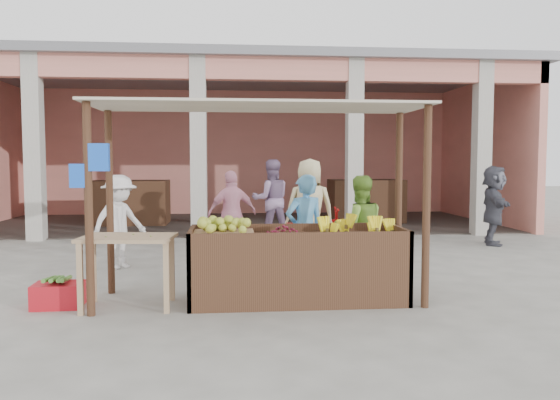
{
  "coord_description": "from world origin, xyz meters",
  "views": [
    {
      "loc": [
        -0.31,
        -6.54,
        1.7
      ],
      "look_at": [
        0.4,
        1.2,
        1.16
      ],
      "focal_mm": 35.0,
      "sensor_mm": 36.0,
      "label": 1
    }
  ],
  "objects": [
    {
      "name": "vendor_blue",
      "position": [
        0.69,
        0.74,
        0.82
      ],
      "size": [
        0.72,
        0.62,
        1.63
      ],
      "primitive_type": "imported",
      "rotation": [
        0.0,
        0.0,
        3.46
      ],
      "color": "#5199CE",
      "rests_on": "ground"
    },
    {
      "name": "berry_heap",
      "position": [
        0.34,
        0.01,
        0.87
      ],
      "size": [
        0.46,
        0.38,
        0.15
      ],
      "primitive_type": "ellipsoid",
      "color": "maroon",
      "rests_on": "fruit_stall"
    },
    {
      "name": "vendor_green",
      "position": [
        1.49,
        0.91,
        0.8
      ],
      "size": [
        0.79,
        0.48,
        1.59
      ],
      "primitive_type": "imported",
      "rotation": [
        0.0,
        0.0,
        3.19
      ],
      "color": "#7FB53B",
      "rests_on": "ground"
    },
    {
      "name": "motorcycle",
      "position": [
        0.99,
        2.47,
        0.49
      ],
      "size": [
        0.79,
        1.92,
        0.98
      ],
      "primitive_type": "imported",
      "rotation": [
        0.0,
        0.0,
        1.49
      ],
      "color": "#970A0A",
      "rests_on": "ground"
    },
    {
      "name": "shopper_d",
      "position": [
        5.07,
        4.14,
        0.86
      ],
      "size": [
        1.19,
        1.71,
        1.71
      ],
      "primitive_type": "imported",
      "rotation": [
        0.0,
        0.0,
        1.19
      ],
      "color": "#454551",
      "rests_on": "ground"
    },
    {
      "name": "banana_heap",
      "position": [
        1.25,
        -0.06,
        0.89
      ],
      "size": [
        1.02,
        0.56,
        0.19
      ],
      "primitive_type": null,
      "color": "yellow",
      "rests_on": "fruit_stall"
    },
    {
      "name": "papaya_pile",
      "position": [
        -1.5,
        -0.13,
        0.93
      ],
      "size": [
        0.64,
        0.36,
        0.18
      ],
      "primitive_type": null,
      "color": "#41892D",
      "rests_on": "side_table"
    },
    {
      "name": "shopper_c",
      "position": [
        1.08,
        2.92,
        0.97
      ],
      "size": [
        0.94,
        0.62,
        1.95
      ],
      "primitive_type": "imported",
      "rotation": [
        0.0,
        0.0,
        3.15
      ],
      "color": "tan",
      "rests_on": "ground"
    },
    {
      "name": "shopper_b",
      "position": [
        -0.28,
        3.29,
        0.82
      ],
      "size": [
        1.08,
        0.8,
        1.65
      ],
      "primitive_type": "imported",
      "rotation": [
        0.0,
        0.0,
        3.47
      ],
      "color": "pink",
      "rests_on": "ground"
    },
    {
      "name": "shopper_f",
      "position": [
        0.58,
        5.38,
        0.96
      ],
      "size": [
        0.99,
        0.64,
        1.92
      ],
      "primitive_type": "imported",
      "rotation": [
        0.0,
        0.0,
        3.26
      ],
      "color": "gray",
      "rests_on": "ground"
    },
    {
      "name": "produce_sacks",
      "position": [
        2.86,
        5.51,
        0.3
      ],
      "size": [
        0.79,
        0.74,
        0.6
      ],
      "color": "maroon",
      "rests_on": "ground"
    },
    {
      "name": "melon_tray",
      "position": [
        -0.41,
        -0.02,
        0.89
      ],
      "size": [
        0.76,
        0.66,
        0.2
      ],
      "color": "#9B7250",
      "rests_on": "fruit_stall"
    },
    {
      "name": "side_table",
      "position": [
        -1.5,
        -0.13,
        0.7
      ],
      "size": [
        1.11,
        0.8,
        0.84
      ],
      "rotation": [
        0.0,
        0.0,
        -0.11
      ],
      "color": "tan",
      "rests_on": "ground"
    },
    {
      "name": "ground",
      "position": [
        0.0,
        0.0,
        0.0
      ],
      "size": [
        60.0,
        60.0,
        0.0
      ],
      "primitive_type": "plane",
      "color": "slate",
      "rests_on": "ground"
    },
    {
      "name": "shopper_a",
      "position": [
        -2.07,
        2.29,
        0.81
      ],
      "size": [
        1.11,
        1.09,
        1.61
      ],
      "primitive_type": "imported",
      "rotation": [
        0.0,
        0.0,
        0.77
      ],
      "color": "silver",
      "rests_on": "ground"
    },
    {
      "name": "stall_awning",
      "position": [
        -0.01,
        0.06,
        1.98
      ],
      "size": [
        4.09,
        1.35,
        2.39
      ],
      "color": "#4B2F1E",
      "rests_on": "ground"
    },
    {
      "name": "red_crate",
      "position": [
        -2.32,
        -0.04,
        0.14
      ],
      "size": [
        0.56,
        0.41,
        0.28
      ],
      "primitive_type": "cube",
      "rotation": [
        0.0,
        0.0,
        0.02
      ],
      "color": "red",
      "rests_on": "ground"
    },
    {
      "name": "fruit_stall",
      "position": [
        0.5,
        0.0,
        0.4
      ],
      "size": [
        2.6,
        0.95,
        0.8
      ],
      "primitive_type": "cube",
      "color": "#4B2F1E",
      "rests_on": "ground"
    },
    {
      "name": "market_building",
      "position": [
        0.05,
        8.93,
        2.7
      ],
      "size": [
        14.4,
        6.4,
        4.2
      ],
      "color": "#E88979",
      "rests_on": "ground"
    },
    {
      "name": "plantain_bundle",
      "position": [
        -2.32,
        -0.04,
        0.33
      ],
      "size": [
        0.42,
        0.29,
        0.08
      ],
      "primitive_type": null,
      "color": "#4B8530",
      "rests_on": "red_crate"
    }
  ]
}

